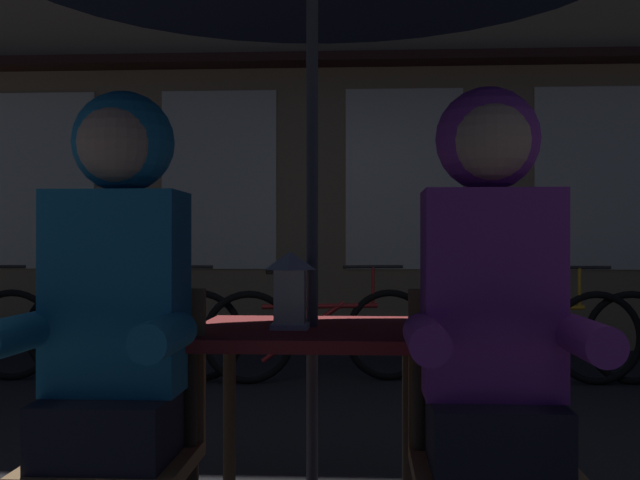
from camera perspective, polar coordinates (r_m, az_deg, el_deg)
name	(u,v)px	position (r m, az deg, el deg)	size (l,w,h in m)	color
cafe_table	(312,360)	(2.47, -0.56, -8.55)	(0.72, 0.72, 0.74)	maroon
lantern	(290,288)	(2.38, -2.14, -3.45)	(0.11, 0.11, 0.23)	white
chair_left	(121,435)	(2.22, -14.04, -13.37)	(0.40, 0.40, 0.87)	olive
chair_right	(489,440)	(2.15, 11.99, -13.83)	(0.40, 0.40, 0.87)	olive
person_left_hooded	(114,301)	(2.12, -14.49, -4.26)	(0.45, 0.56, 1.40)	black
person_right_hooded	(492,303)	(2.04, 12.22, -4.41)	(0.45, 0.56, 1.40)	black
shopfront_building	(403,29)	(8.11, 5.92, 14.74)	(10.00, 0.93, 6.20)	#937A56
bicycle_second	(132,332)	(6.01, -13.32, -6.42)	(1.68, 0.20, 0.84)	black
bicycle_third	(320,334)	(5.74, -0.03, -6.71)	(1.65, 0.41, 0.84)	black
bicycle_fourth	(524,336)	(5.80, 14.37, -6.64)	(1.68, 0.18, 0.84)	black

